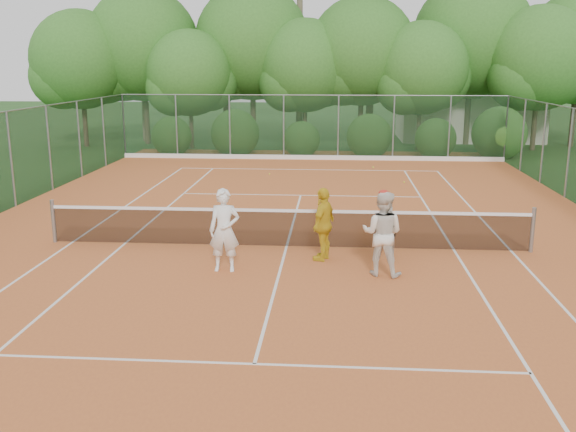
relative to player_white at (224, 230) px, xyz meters
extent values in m
plane|color=#1F4217|center=(1.21, 1.95, -0.93)|extent=(120.00, 120.00, 0.00)
cube|color=#C5632D|center=(1.21, 1.95, -0.92)|extent=(18.00, 36.00, 0.02)
cube|color=beige|center=(10.21, 25.95, 0.57)|extent=(8.00, 5.00, 3.00)
cylinder|color=gray|center=(-4.73, 1.95, -0.36)|extent=(0.10, 0.10, 1.10)
cylinder|color=gray|center=(7.14, 1.95, -0.36)|extent=(0.10, 0.10, 1.10)
cube|color=black|center=(1.21, 1.95, -0.45)|extent=(11.87, 0.03, 0.86)
cube|color=white|center=(1.21, 1.95, 0.01)|extent=(11.87, 0.04, 0.07)
imported|color=white|center=(0.00, 0.00, 0.00)|extent=(0.68, 0.46, 1.83)
imported|color=silver|center=(3.41, -0.02, 0.00)|extent=(1.05, 0.92, 1.84)
ellipsoid|color=red|center=(3.41, -0.02, 0.88)|extent=(0.22, 0.22, 0.14)
imported|color=gold|center=(2.14, 0.96, -0.06)|extent=(0.76, 1.08, 1.70)
cylinder|color=gray|center=(3.38, 0.92, -0.61)|extent=(0.02, 0.02, 0.60)
cylinder|color=gray|center=(3.75, 1.30, -0.61)|extent=(0.02, 0.02, 0.60)
cube|color=black|center=(3.57, 1.11, -0.13)|extent=(0.42, 0.42, 0.35)
sphere|color=gold|center=(-0.29, 12.44, -0.88)|extent=(0.07, 0.07, 0.07)
sphere|color=#BFE234|center=(4.04, 14.51, -0.88)|extent=(0.07, 0.07, 0.07)
sphere|color=gold|center=(5.02, 10.97, -0.88)|extent=(0.07, 0.07, 0.07)
cube|color=white|center=(1.21, 13.83, -0.91)|extent=(11.03, 0.06, 0.01)
cube|color=white|center=(-4.28, 1.95, -0.91)|extent=(0.06, 23.77, 0.01)
cube|color=white|center=(6.69, 1.95, -0.91)|extent=(0.06, 23.77, 0.01)
cube|color=white|center=(-2.90, 1.95, -0.91)|extent=(0.06, 23.77, 0.01)
cube|color=white|center=(5.32, 1.95, -0.91)|extent=(0.06, 23.77, 0.01)
cube|color=white|center=(1.21, 8.35, -0.91)|extent=(8.23, 0.06, 0.01)
cube|color=white|center=(1.21, -4.45, -0.91)|extent=(8.23, 0.06, 0.01)
cube|color=white|center=(1.21, 1.95, -0.91)|extent=(0.06, 12.80, 0.01)
cube|color=#19381E|center=(1.21, 16.95, 0.59)|extent=(18.00, 0.02, 3.00)
cylinder|color=gray|center=(-7.79, 16.95, 0.59)|extent=(0.07, 0.07, 3.00)
cylinder|color=gray|center=(10.21, 16.95, 0.59)|extent=(0.07, 0.07, 3.00)
cylinder|color=gray|center=(-7.79, 16.95, 0.59)|extent=(0.07, 0.07, 3.00)
cylinder|color=gray|center=(10.21, 16.95, 0.59)|extent=(0.07, 0.07, 3.00)
cylinder|color=brown|center=(-11.29, 20.95, 0.94)|extent=(0.26, 0.26, 3.75)
sphere|color=#326521|center=(-11.29, 20.95, 3.72)|extent=(5.25, 5.25, 5.25)
cylinder|color=brown|center=(-8.29, 22.45, 1.27)|extent=(0.30, 0.30, 4.40)
sphere|color=#326521|center=(-8.29, 22.45, 4.52)|extent=(6.16, 6.16, 6.16)
cylinder|color=brown|center=(-5.29, 20.45, 0.67)|extent=(0.22, 0.22, 3.20)
sphere|color=#326521|center=(-5.29, 20.45, 3.03)|extent=(4.48, 4.48, 4.48)
cylinder|color=brown|center=(-2.29, 22.95, 1.32)|extent=(0.31, 0.31, 4.50)
sphere|color=#326521|center=(-2.29, 22.95, 4.65)|extent=(6.30, 6.30, 6.30)
cylinder|color=brown|center=(0.71, 21.45, 0.82)|extent=(0.24, 0.24, 3.50)
sphere|color=#326521|center=(0.71, 21.45, 3.41)|extent=(4.90, 4.90, 4.90)
cylinder|color=brown|center=(3.71, 21.95, 1.12)|extent=(0.28, 0.28, 4.10)
sphere|color=#326521|center=(3.71, 21.95, 4.15)|extent=(5.74, 5.74, 5.74)
cylinder|color=brown|center=(6.71, 20.75, 0.77)|extent=(0.23, 0.23, 3.40)
sphere|color=#326521|center=(6.71, 20.75, 3.28)|extent=(4.76, 4.76, 4.76)
cylinder|color=brown|center=(9.71, 23.45, 1.39)|extent=(0.32, 0.32, 4.65)
sphere|color=#326521|center=(9.71, 23.45, 4.83)|extent=(6.51, 6.51, 6.51)
cylinder|color=brown|center=(12.71, 21.15, 0.97)|extent=(0.26, 0.26, 3.80)
sphere|color=#326521|center=(12.71, 21.15, 3.78)|extent=(5.32, 5.32, 5.32)
cylinder|color=brown|center=(15.21, 22.75, 1.19)|extent=(0.29, 0.29, 4.25)
cone|color=brown|center=(-8.79, 23.95, 5.57)|extent=(0.44, 0.44, 13.00)
cone|color=brown|center=(-3.79, 22.95, 4.57)|extent=(0.44, 0.44, 11.00)
cone|color=brown|center=(0.21, 24.95, 6.57)|extent=(0.44, 0.44, 15.00)
cone|color=brown|center=(4.21, 22.45, 4.07)|extent=(0.44, 0.44, 10.00)
cone|color=brown|center=(8.21, 24.45, 5.07)|extent=(0.44, 0.44, 12.00)
cone|color=brown|center=(12.21, 25.45, 6.07)|extent=(0.44, 0.44, 14.00)
camera|label=1|loc=(2.38, -13.34, 3.55)|focal=40.00mm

